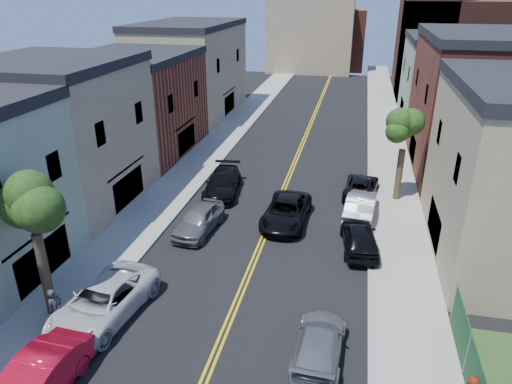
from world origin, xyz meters
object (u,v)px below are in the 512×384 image
Objects in this scene: white_pickup at (103,302)px; black_car_right at (360,237)px; silver_car_right at (361,206)px; black_car_left at (222,183)px; dark_car_right_far at (361,186)px; grey_car_left at (199,219)px; black_suv_lane at (286,212)px; pedestrian_left at (56,309)px; grey_car_right at (319,344)px; red_sedan at (35,383)px.

white_pickup is 13.85m from black_car_right.
silver_car_right is (11.00, 12.47, -0.00)m from white_pickup.
black_car_left is 9.83m from dark_car_right_far.
dark_car_right_far is (9.46, 7.61, -0.13)m from grey_car_left.
dark_car_right_far is (9.65, 1.88, -0.13)m from black_car_left.
black_suv_lane is (4.94, 2.24, -0.03)m from grey_car_left.
grey_car_left is 5.73m from black_car_left.
pedestrian_left reaches higher than black_car_left.
pedestrian_left is (-11.10, -0.72, 0.41)m from grey_car_right.
red_sedan reaches higher than black_suv_lane.
grey_car_right is (9.57, -0.42, -0.15)m from white_pickup.
dark_car_right_far is (11.00, 16.14, -0.15)m from white_pickup.
grey_car_left is at bearing 86.04° from red_sedan.
grey_car_right is (8.22, -14.68, -0.13)m from black_car_left.
silver_car_right is at bearing 56.37° from white_pickup.
black_suv_lane is at bearing -72.19° from grey_car_right.
dark_car_right_far is at bearing -97.18° from black_car_right.
black_car_right reaches higher than black_suv_lane.
silver_car_right reaches higher than black_suv_lane.
grey_car_right is 12.97m from silver_car_right.
red_sedan is 1.06× the size of grey_car_left.
pedestrian_left is at bearing -102.52° from grey_car_left.
grey_car_right is at bearing 89.37° from dark_car_right_far.
pedestrian_left is (-12.52, -13.61, 0.26)m from silver_car_right.
grey_car_right is 2.48× the size of pedestrian_left.
silver_car_right is at bearing 94.29° from dark_car_right_far.
grey_car_left is 0.94× the size of silver_car_right.
grey_car_left is (1.54, 13.23, -0.02)m from red_sedan.
grey_car_left reaches higher than black_car_right.
white_pickup is 19.53m from dark_car_right_far.
black_car_left is at bearing -58.38° from grey_car_right.
black_suv_lane is (-4.52, -5.36, 0.10)m from dark_car_right_far.
black_car_left is 9.82m from silver_car_right.
black_car_right is at bearing -96.81° from grey_car_right.
red_sedan is 16.78m from black_suv_lane.
black_car_left is (1.35, 18.96, -0.02)m from red_sedan.
red_sedan is at bearing 42.83° from black_car_right.
black_suv_lane is at bearing 29.50° from grey_car_left.
black_car_left is 1.19× the size of black_car_right.
black_car_right reaches higher than grey_car_right.
white_pickup reaches higher than black_suv_lane.
red_sedan is 1.00× the size of silver_car_right.
grey_car_left reaches higher than black_suv_lane.
black_car_left is at bearing 148.05° from black_suv_lane.
grey_car_left is 0.98× the size of dark_car_right_far.
red_sedan reaches higher than grey_car_right.
black_car_left is at bearing 92.39° from white_pickup.
black_car_right reaches higher than dark_car_right_far.
red_sedan is at bearing -110.48° from black_suv_lane.
grey_car_left is 12.14m from dark_car_right_far.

